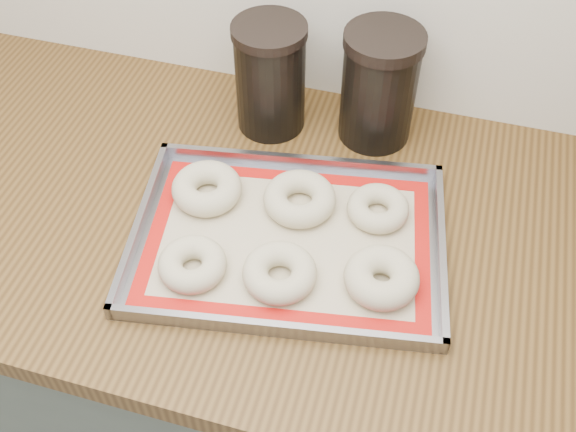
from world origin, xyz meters
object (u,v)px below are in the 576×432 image
(bagel_front_mid, at_px, (280,273))
(bagel_back_mid, at_px, (300,199))
(canister_mid, at_px, (379,86))
(bagel_front_left, at_px, (192,264))
(canister_left, at_px, (270,77))
(bagel_front_right, at_px, (382,277))
(bagel_back_right, at_px, (378,208))
(baking_tray, at_px, (288,239))
(bagel_back_left, at_px, (207,188))

(bagel_front_mid, distance_m, bagel_back_mid, 0.14)
(bagel_back_mid, distance_m, canister_mid, 0.23)
(bagel_back_mid, bearing_deg, canister_mid, 69.79)
(bagel_front_left, bearing_deg, bagel_front_mid, 8.99)
(bagel_back_mid, xyz_separation_m, canister_left, (-0.10, 0.18, 0.08))
(bagel_front_left, distance_m, canister_left, 0.36)
(bagel_front_right, relative_size, canister_left, 0.54)
(bagel_front_mid, distance_m, canister_mid, 0.37)
(bagel_back_right, distance_m, canister_left, 0.29)
(canister_left, bearing_deg, bagel_front_right, -49.91)
(bagel_front_right, bearing_deg, canister_left, 130.09)
(bagel_back_right, distance_m, canister_mid, 0.21)
(bagel_front_left, bearing_deg, canister_left, 88.24)
(canister_mid, bearing_deg, bagel_back_right, -77.21)
(bagel_front_mid, relative_size, canister_mid, 0.53)
(baking_tray, xyz_separation_m, bagel_front_right, (0.15, -0.04, 0.02))
(bagel_front_left, bearing_deg, bagel_back_right, 37.61)
(baking_tray, height_order, bagel_front_mid, bagel_front_mid)
(bagel_back_left, height_order, canister_mid, canister_mid)
(bagel_back_mid, xyz_separation_m, bagel_back_right, (0.12, 0.02, -0.00))
(bagel_front_left, height_order, bagel_back_right, bagel_front_left)
(bagel_back_left, xyz_separation_m, canister_mid, (0.22, 0.23, 0.08))
(bagel_front_left, relative_size, bagel_front_mid, 0.93)
(baking_tray, xyz_separation_m, bagel_back_right, (0.12, 0.09, 0.01))
(bagel_front_right, height_order, canister_mid, canister_mid)
(baking_tray, relative_size, bagel_back_right, 5.34)
(bagel_back_right, xyz_separation_m, canister_mid, (-0.04, 0.19, 0.08))
(baking_tray, height_order, bagel_back_left, bagel_back_left)
(baking_tray, distance_m, bagel_back_left, 0.16)
(canister_mid, bearing_deg, bagel_front_mid, -100.61)
(bagel_back_left, distance_m, canister_mid, 0.33)
(bagel_front_left, height_order, canister_left, canister_left)
(bagel_back_left, bearing_deg, bagel_back_right, 7.55)
(bagel_front_right, xyz_separation_m, bagel_back_left, (-0.29, 0.10, -0.00))
(canister_mid, bearing_deg, canister_left, -172.71)
(bagel_front_mid, bearing_deg, canister_mid, 79.39)
(bagel_front_right, bearing_deg, bagel_back_right, 102.86)
(bagel_front_left, height_order, bagel_back_left, bagel_back_left)
(baking_tray, distance_m, bagel_front_left, 0.15)
(bagel_back_left, distance_m, bagel_back_right, 0.27)
(bagel_back_right, bearing_deg, canister_left, 142.73)
(bagel_back_right, bearing_deg, bagel_front_mid, -124.40)
(bagel_front_left, height_order, bagel_front_right, bagel_front_right)
(bagel_back_right, bearing_deg, bagel_back_mid, -172.52)
(bagel_front_left, distance_m, bagel_front_mid, 0.12)
(baking_tray, bearing_deg, bagel_front_right, -16.57)
(bagel_front_mid, bearing_deg, bagel_front_right, 12.02)
(bagel_front_right, xyz_separation_m, canister_left, (-0.25, 0.30, 0.07))
(bagel_front_left, xyz_separation_m, bagel_back_mid, (0.11, 0.16, 0.00))
(bagel_front_mid, bearing_deg, bagel_back_right, 55.60)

